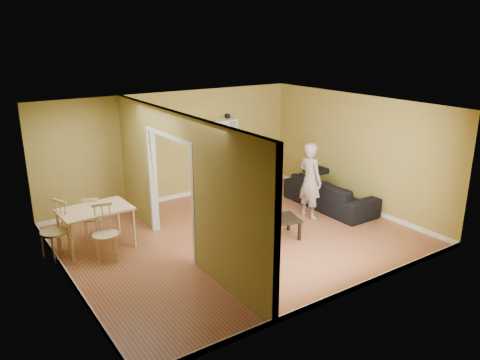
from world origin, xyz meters
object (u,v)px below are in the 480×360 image
Objects in this scene: sofa at (330,189)px; chair_left at (54,230)px; bookshelf at (220,156)px; coffee_table at (283,221)px; person at (310,174)px; chair_near at (105,233)px; chair_far at (92,216)px; dining_table at (95,213)px.

chair_left is at bearing 81.75° from sofa.
bookshelf is (-1.48, 2.42, 0.49)m from sofa.
coffee_table is at bearing -98.73° from bookshelf.
sofa is 2.22× the size of chair_left.
person reaches higher than chair_near.
sofa is at bearing 8.41° from chair_near.
bookshelf is at bearing 13.11° from person.
bookshelf is at bearing -141.25° from chair_far.
bookshelf is at bearing 41.55° from chair_near.
coffee_table is at bearing 109.87° from sofa.
sofa is 5.18m from chair_near.
bookshelf is 1.78× the size of chair_left.
dining_table is at bearing 103.13° from chair_far.
chair_near is at bearing 81.83° from person.
bookshelf is at bearing 81.27° from coffee_table.
coffee_table is at bearing -5.48° from chair_near.
person is at bearing -177.37° from chair_far.
chair_far reaches higher than dining_table.
coffee_table is 3.37m from chair_near.
dining_table is (-5.16, 0.87, 0.27)m from sofa.
dining_table is 0.59m from chair_near.
chair_far is (-3.58, -1.01, -0.49)m from bookshelf.
bookshelf is 1.84× the size of chair_near.
bookshelf is 2.14× the size of chair_far.
chair_left is (-4.42, -1.51, -0.41)m from bookshelf.
chair_left is (-0.74, 0.04, -0.19)m from dining_table.
coffee_table is (-1.96, -0.69, -0.09)m from sofa.
person reaches higher than bookshelf.
chair_near reaches higher than sofa.
person reaches higher than chair_left.
chair_left is 1.20× the size of chair_far.
coffee_table is 0.70× the size of chair_far.
chair_far is at bearing 98.31° from chair_left.
chair_far is at bearing 74.97° from sofa.
bookshelf is 4.26m from chair_near.
person is 3.22× the size of coffee_table.
person reaches higher than coffee_table.
person is at bearing 55.49° from chair_left.
dining_table is at bearing 100.61° from chair_near.
bookshelf reaches higher than sofa.
chair_near is (-3.69, -2.10, -0.42)m from bookshelf.
coffee_table is 0.60× the size of chair_near.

